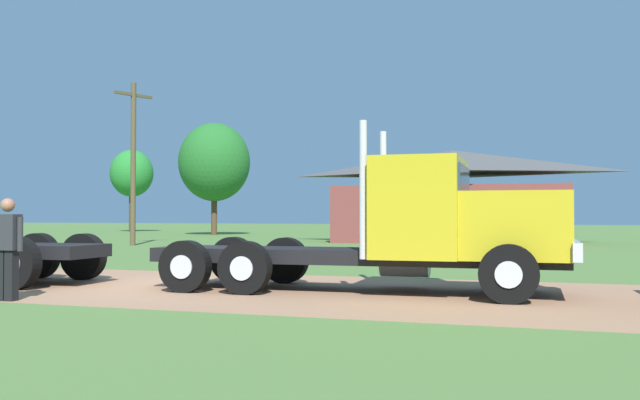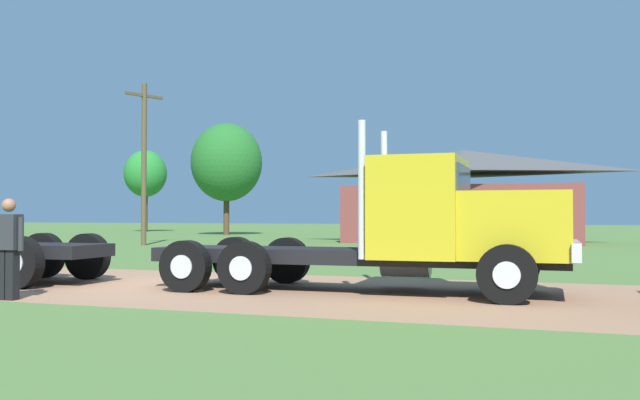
# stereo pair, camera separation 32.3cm
# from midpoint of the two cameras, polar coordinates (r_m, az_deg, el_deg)

# --- Properties ---
(ground_plane) EXTENTS (200.00, 200.00, 0.00)m
(ground_plane) POSITION_cam_midpoint_polar(r_m,az_deg,el_deg) (15.47, -11.85, -6.77)
(ground_plane) COLOR #527536
(dirt_track) EXTENTS (120.00, 6.75, 0.01)m
(dirt_track) POSITION_cam_midpoint_polar(r_m,az_deg,el_deg) (15.47, -11.85, -6.76)
(dirt_track) COLOR #A27454
(dirt_track) RESTS_ON ground_plane
(truck_foreground_white) EXTENTS (8.32, 2.84, 3.24)m
(truck_foreground_white) POSITION_cam_midpoint_polar(r_m,az_deg,el_deg) (13.64, 8.83, -2.39)
(truck_foreground_white) COLOR black
(truck_foreground_white) RESTS_ON ground_plane
(visitor_walking_mid) EXTENTS (0.62, 0.28, 1.80)m
(visitor_walking_mid) POSITION_cam_midpoint_polar(r_m,az_deg,el_deg) (13.58, -23.26, -3.33)
(visitor_walking_mid) COLOR #2D2D33
(visitor_walking_mid) RESTS_ON ground_plane
(shed_building) EXTENTS (12.96, 5.88, 5.03)m
(shed_building) POSITION_cam_midpoint_polar(r_m,az_deg,el_deg) (38.96, 11.70, 0.19)
(shed_building) COLOR brown
(shed_building) RESTS_ON ground_plane
(utility_pole_near) EXTENTS (0.89, 2.11, 8.06)m
(utility_pole_near) POSITION_cam_midpoint_polar(r_m,az_deg,el_deg) (36.12, -13.80, 3.23)
(utility_pole_near) COLOR brown
(utility_pole_near) RESTS_ON ground_plane
(tree_left) EXTENTS (3.84, 3.84, 7.37)m
(tree_left) POSITION_cam_midpoint_polar(r_m,az_deg,el_deg) (65.67, -13.80, 2.06)
(tree_left) COLOR #513823
(tree_left) RESTS_ON ground_plane
(tree_mid) EXTENTS (5.37, 5.37, 8.44)m
(tree_mid) POSITION_cam_midpoint_polar(r_m,az_deg,el_deg) (53.69, -7.39, 3.03)
(tree_mid) COLOR #513823
(tree_mid) RESTS_ON ground_plane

